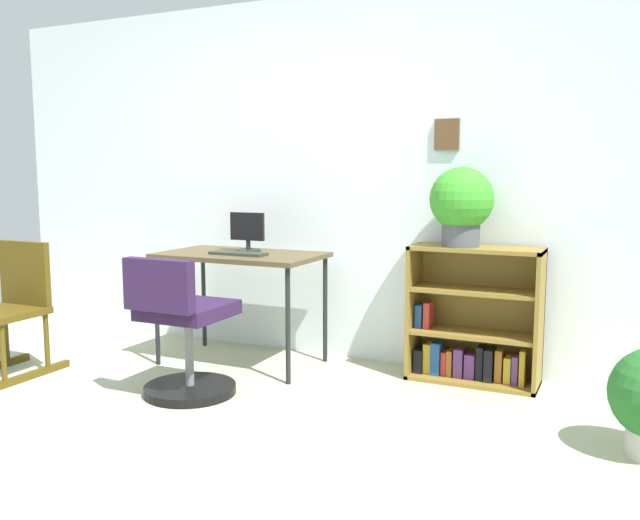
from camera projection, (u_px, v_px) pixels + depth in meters
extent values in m
plane|color=#A2A988|center=(101.00, 476.00, 2.76)|extent=(6.24, 6.24, 0.00)
cube|color=silver|center=(320.00, 179.00, 4.54)|extent=(5.20, 0.10, 2.41)
cube|color=brown|center=(447.00, 134.00, 4.07)|extent=(0.15, 0.02, 0.19)
cube|color=#4E4127|center=(241.00, 255.00, 4.32)|extent=(1.05, 0.61, 0.03)
cylinder|color=black|center=(157.00, 312.00, 4.33)|extent=(0.03, 0.03, 0.70)
cylinder|color=black|center=(288.00, 326.00, 3.92)|extent=(0.03, 0.03, 0.70)
cylinder|color=black|center=(204.00, 298.00, 4.81)|extent=(0.03, 0.03, 0.70)
cylinder|color=black|center=(325.00, 310.00, 4.40)|extent=(0.03, 0.03, 0.70)
cylinder|color=#262628|center=(248.00, 250.00, 4.42)|extent=(0.16, 0.16, 0.01)
cylinder|color=#262628|center=(248.00, 245.00, 4.42)|extent=(0.03, 0.03, 0.06)
cube|color=black|center=(247.00, 226.00, 4.39)|extent=(0.25, 0.02, 0.18)
cube|color=#293329|center=(238.00, 254.00, 4.21)|extent=(0.38, 0.12, 0.02)
cylinder|color=black|center=(190.00, 389.00, 3.79)|extent=(0.52, 0.52, 0.05)
cylinder|color=slate|center=(189.00, 351.00, 3.76)|extent=(0.05, 0.05, 0.40)
cube|color=#2A1739|center=(188.00, 310.00, 3.73)|extent=(0.44, 0.44, 0.08)
cube|color=#2A1739|center=(159.00, 285.00, 3.48)|extent=(0.42, 0.07, 0.28)
cube|color=#4B3B0F|center=(27.00, 376.00, 4.04)|extent=(0.04, 0.64, 0.04)
cylinder|color=#4B3B0F|center=(3.00, 352.00, 3.87)|extent=(0.03, 0.03, 0.34)
cylinder|color=#4B3B0F|center=(6.00, 334.00, 4.31)|extent=(0.03, 0.03, 0.34)
cylinder|color=#4B3B0F|center=(47.00, 340.00, 4.16)|extent=(0.03, 0.03, 0.34)
cube|color=#4B3B0F|center=(3.00, 313.00, 4.07)|extent=(0.42, 0.40, 0.04)
cube|color=#4B3B0F|center=(25.00, 273.00, 4.20)|extent=(0.40, 0.04, 0.40)
cube|color=olive|center=(414.00, 310.00, 4.12)|extent=(0.02, 0.30, 0.82)
cube|color=olive|center=(540.00, 321.00, 3.81)|extent=(0.02, 0.30, 0.82)
cube|color=olive|center=(476.00, 249.00, 3.91)|extent=(0.77, 0.30, 0.02)
cube|color=olive|center=(472.00, 379.00, 4.01)|extent=(0.77, 0.30, 0.02)
cube|color=olive|center=(479.00, 311.00, 4.09)|extent=(0.77, 0.02, 0.82)
cube|color=olive|center=(474.00, 334.00, 3.98)|extent=(0.72, 0.28, 0.02)
cube|color=olive|center=(475.00, 291.00, 3.94)|extent=(0.72, 0.28, 0.02)
cube|color=black|center=(420.00, 360.00, 4.13)|extent=(0.05, 0.12, 0.15)
cube|color=#B79323|center=(428.00, 358.00, 4.11)|extent=(0.05, 0.09, 0.19)
cube|color=#1E478C|center=(437.00, 358.00, 4.08)|extent=(0.06, 0.12, 0.20)
cube|color=#B22D28|center=(445.00, 363.00, 4.07)|extent=(0.03, 0.09, 0.15)
cube|color=#99591E|center=(451.00, 363.00, 4.05)|extent=(0.03, 0.10, 0.16)
cube|color=#593372|center=(459.00, 362.00, 4.03)|extent=(0.05, 0.10, 0.17)
cube|color=#593372|center=(471.00, 366.00, 4.00)|extent=(0.06, 0.09, 0.15)
cube|color=black|center=(481.00, 363.00, 3.97)|extent=(0.04, 0.11, 0.20)
cube|color=black|center=(490.00, 364.00, 3.95)|extent=(0.05, 0.13, 0.19)
cube|color=#99591E|center=(499.00, 366.00, 3.93)|extent=(0.04, 0.09, 0.19)
cube|color=#B79323|center=(508.00, 370.00, 3.91)|extent=(0.04, 0.10, 0.16)
cube|color=#593372|center=(515.00, 370.00, 3.89)|extent=(0.03, 0.09, 0.17)
cube|color=#B79323|center=(523.00, 367.00, 3.87)|extent=(0.03, 0.11, 0.21)
cube|color=#1E478C|center=(420.00, 315.00, 4.10)|extent=(0.04, 0.10, 0.14)
cube|color=#B22D28|center=(429.00, 315.00, 4.07)|extent=(0.04, 0.11, 0.16)
cylinder|color=#474C51|center=(461.00, 235.00, 3.92)|extent=(0.22, 0.22, 0.13)
sphere|color=#379327|center=(462.00, 199.00, 3.89)|extent=(0.37, 0.37, 0.37)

